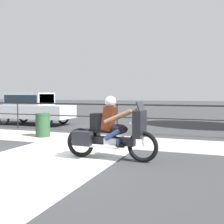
% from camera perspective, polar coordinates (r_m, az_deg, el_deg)
% --- Properties ---
extents(ground_plane, '(120.00, 120.00, 0.00)m').
position_cam_1_polar(ground_plane, '(7.22, -13.01, -9.83)').
color(ground_plane, '#38383A').
extents(sidewalk_band, '(44.00, 2.40, 0.01)m').
position_cam_1_polar(sidewalk_band, '(10.17, -2.40, -5.73)').
color(sidewalk_band, '#B7B2A8').
rests_on(sidewalk_band, ground).
extents(crosswalk_band, '(3.50, 6.00, 0.01)m').
position_cam_1_polar(crosswalk_band, '(7.14, -14.99, -9.97)').
color(crosswalk_band, silver).
rests_on(crosswalk_band, ground).
extents(fence_railing, '(36.00, 0.05, 1.25)m').
position_cam_1_polar(fence_railing, '(11.78, 1.05, 0.36)').
color(fence_railing, black).
rests_on(fence_railing, ground).
extents(motorcycle, '(2.47, 0.76, 1.63)m').
position_cam_1_polar(motorcycle, '(7.14, -0.33, -4.00)').
color(motorcycle, black).
rests_on(motorcycle, ground).
extents(parked_car, '(4.26, 1.77, 1.73)m').
position_cam_1_polar(parked_car, '(15.78, -15.92, 1.09)').
color(parked_car, '#B7BCC4').
rests_on(parked_car, ground).
extents(trash_bin, '(0.58, 0.58, 0.92)m').
position_cam_1_polar(trash_bin, '(11.23, -13.87, -2.58)').
color(trash_bin, '#284C2D').
rests_on(trash_bin, ground).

